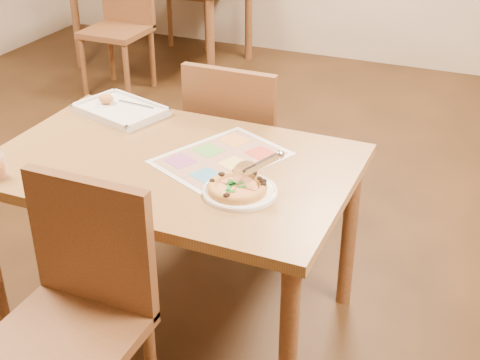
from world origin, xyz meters
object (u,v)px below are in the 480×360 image
at_px(chair_near, 78,290).
at_px(menu, 221,157).
at_px(pizza, 237,188).
at_px(pizza_cutter, 256,167).
at_px(appetizer_tray, 119,110).
at_px(dining_table, 173,181).
at_px(bg_chair_near, 122,12).
at_px(chair_far, 238,135).
at_px(plate, 240,192).

xyz_separation_m(chair_near, menu, (0.16, 0.69, 0.16)).
bearing_deg(chair_near, pizza, 56.49).
height_order(pizza_cutter, appetizer_tray, pizza_cutter).
distance_m(dining_table, pizza, 0.36).
xyz_separation_m(dining_table, bg_chair_near, (-1.60, 2.20, -0.07)).
xyz_separation_m(bg_chair_near, menu, (1.76, -2.11, 0.16)).
bearing_deg(appetizer_tray, pizza, -30.83).
distance_m(chair_near, chair_far, 1.20).
distance_m(chair_near, plate, 0.60).
bearing_deg(menu, pizza_cutter, -39.13).
xyz_separation_m(chair_far, pizza, (0.31, -0.73, 0.18)).
distance_m(bg_chair_near, plate, 3.01).
bearing_deg(pizza, dining_table, 157.92).
bearing_deg(bg_chair_near, chair_near, -60.26).
xyz_separation_m(dining_table, appetizer_tray, (-0.41, 0.30, 0.10)).
xyz_separation_m(chair_far, menu, (0.16, -0.51, 0.16)).
distance_m(dining_table, bg_chair_near, 2.72).
bearing_deg(chair_far, pizza_cutter, 117.97).
distance_m(bg_chair_near, menu, 2.75).
relative_size(appetizer_tray, menu, 0.91).
height_order(chair_near, pizza, chair_near).
bearing_deg(appetizer_tray, dining_table, -36.63).
xyz_separation_m(chair_far, pizza_cutter, (0.36, -0.68, 0.24)).
relative_size(chair_near, pizza, 2.37).
distance_m(dining_table, appetizer_tray, 0.52).
bearing_deg(pizza_cutter, chair_near, -166.94).
bearing_deg(pizza_cutter, dining_table, 125.54).
relative_size(dining_table, appetizer_tray, 3.15).
distance_m(pizza, pizza_cutter, 0.09).
height_order(chair_near, pizza_cutter, chair_near).
xyz_separation_m(chair_near, plate, (0.32, 0.48, 0.16)).
bearing_deg(pizza_cutter, chair_far, 75.44).
distance_m(chair_far, pizza_cutter, 0.80).
bearing_deg(pizza, pizza_cutter, 48.21).
bearing_deg(pizza_cutter, menu, 98.34).
distance_m(plate, pizza, 0.02).
height_order(appetizer_tray, menu, appetizer_tray).
height_order(chair_near, bg_chair_near, same).
xyz_separation_m(plate, appetizer_tray, (-0.73, 0.42, 0.01)).
relative_size(chair_near, pizza_cutter, 3.57).
xyz_separation_m(chair_far, bg_chair_near, (-1.60, 1.60, 0.00)).
height_order(dining_table, plate, plate).
xyz_separation_m(pizza_cutter, menu, (-0.20, 0.17, -0.08)).
xyz_separation_m(bg_chair_near, appetizer_tray, (1.19, -1.89, 0.17)).
bearing_deg(plate, menu, 128.12).
bearing_deg(menu, chair_near, -102.79).
bearing_deg(chair_near, bg_chair_near, 119.74).
xyz_separation_m(chair_near, bg_chair_near, (-1.60, 2.80, 0.00)).
xyz_separation_m(plate, pizza, (-0.01, -0.01, 0.02)).
height_order(chair_near, plate, chair_near).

